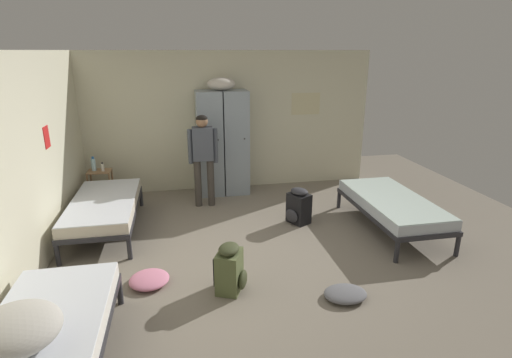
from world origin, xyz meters
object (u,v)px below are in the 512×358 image
Objects in this scene: backpack_black at (298,207)px; backpack_olive at (230,269)px; clothes_pile_pink at (149,279)px; bed_left_rear at (104,206)px; water_bottle at (94,164)px; lotion_bottle at (103,167)px; shelf_unit at (101,183)px; clothes_pile_grey at (345,294)px; bed_right at (392,204)px; person_traveler at (203,152)px; bedding_heap at (16,329)px; bed_left_front at (45,338)px; locker_bank at (223,141)px.

backpack_olive is at bearing -128.12° from backpack_black.
bed_left_rear is at bearing 114.18° from clothes_pile_pink.
water_bottle is 1.57× the size of lotion_bottle.
shelf_unit is at bearing 101.63° from bed_left_rear.
clothes_pile_grey is (3.08, -3.45, -0.63)m from water_bottle.
clothes_pile_pink is at bearing -65.82° from bed_left_rear.
clothes_pile_pink is 0.99× the size of clothes_pile_grey.
bed_right reaches higher than clothes_pile_grey.
person_traveler is 1.89m from water_bottle.
shelf_unit reaches higher than clothes_pile_grey.
person_traveler reaches higher than backpack_black.
bed_right is at bearing 28.39° from bedding_heap.
backpack_black is (2.82, 2.53, -0.12)m from bed_left_front.
person_traveler is (1.73, -0.48, 0.58)m from shelf_unit.
bed_left_front is at bearing -149.00° from backpack_olive.
locker_bank is at bearing 57.19° from person_traveler.
bedding_heap is 1.12× the size of backpack_black.
water_bottle is (-1.81, 0.50, -0.24)m from person_traveler.
person_traveler is at bearing -15.58° from shelf_unit.
lotion_bottle is at bearing 91.17° from bedding_heap.
bedding_heap is 4.22m from water_bottle.
bed_right is 3.08× the size of bedding_heap.
person_traveler reaches higher than clothes_pile_grey.
water_bottle is 3.64m from backpack_olive.
bed_left_front reaches higher than clothes_pile_pink.
backpack_black is 1.19× the size of clothes_pile_grey.
backpack_olive is 2.02m from backpack_black.
water_bottle reaches higher than backpack_black.
backpack_black is at bearing 41.94° from bed_left_front.
water_bottle is at bearing 104.97° from bed_left_rear.
person_traveler is at bearing -15.51° from water_bottle.
bed_left_rear is 1.31m from water_bottle.
backpack_black is at bearing 159.74° from bed_right.
shelf_unit is 0.30× the size of bed_left_front.
lotion_bottle is (0.07, -0.04, 0.29)m from shelf_unit.
shelf_unit is at bearing 164.42° from person_traveler.
bed_left_rear is 4.15× the size of clothes_pile_pink.
bed_right is at bearing -9.97° from bed_left_rear.
backpack_olive is (1.82, -3.05, -0.09)m from shelf_unit.
bedding_heap reaches higher than shelf_unit.
clothes_pile_pink is 2.17m from clothes_pile_grey.
shelf_unit reaches higher than backpack_olive.
person_traveler reaches higher than lotion_bottle.
clothes_pile_pink is (-0.88, 0.30, -0.21)m from backpack_olive.
water_bottle reaches higher than clothes_pile_grey.
bedding_heap reaches higher than clothes_pile_pink.
water_bottle is 0.44× the size of backpack_black.
person_traveler is 3.33m from clothes_pile_grey.
person_traveler is at bearing 70.78° from clothes_pile_pink.
bedding_heap is at bearing -91.84° from bed_left_rear.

